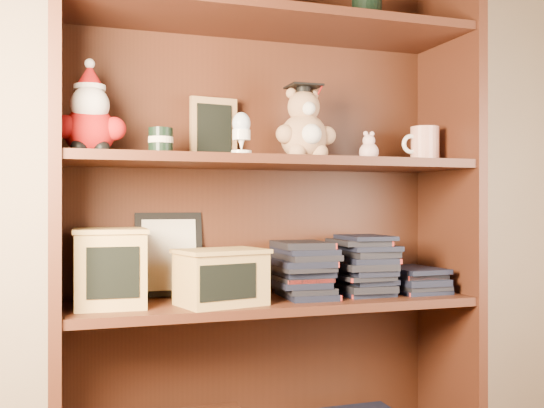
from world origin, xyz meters
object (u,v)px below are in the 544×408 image
(teacher_mug, at_px, (424,145))
(treats_box, at_px, (110,267))
(bookcase, at_px, (266,218))
(grad_teddy_bear, at_px, (304,130))

(teacher_mug, xyz_separation_m, treats_box, (-0.95, -0.00, -0.35))
(bookcase, height_order, teacher_mug, bookcase)
(grad_teddy_bear, xyz_separation_m, treats_box, (-0.55, 0.01, -0.38))
(treats_box, bearing_deg, teacher_mug, 0.05)
(treats_box, bearing_deg, grad_teddy_bear, -0.61)
(bookcase, bearing_deg, teacher_mug, -5.78)
(grad_teddy_bear, distance_m, treats_box, 0.66)
(treats_box, bearing_deg, bookcase, 6.59)
(bookcase, distance_m, grad_teddy_bear, 0.28)
(grad_teddy_bear, bearing_deg, treats_box, 179.39)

